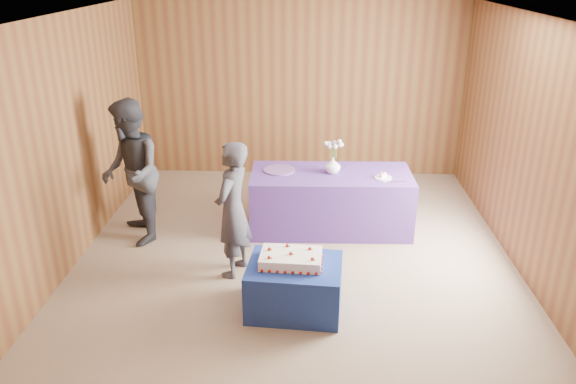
# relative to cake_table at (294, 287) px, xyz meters

# --- Properties ---
(ground) EXTENTS (6.00, 6.00, 0.00)m
(ground) POSITION_rel_cake_table_xyz_m (-0.02, 0.88, -0.25)
(ground) COLOR #86715C
(ground) RESTS_ON ground
(room_shell) EXTENTS (5.04, 6.04, 2.72)m
(room_shell) POSITION_rel_cake_table_xyz_m (-0.02, 0.88, 1.55)
(room_shell) COLOR brown
(room_shell) RESTS_ON ground
(cake_table) EXTENTS (0.96, 0.77, 0.50)m
(cake_table) POSITION_rel_cake_table_xyz_m (0.00, 0.00, 0.00)
(cake_table) COLOR navy
(cake_table) RESTS_ON ground
(serving_table) EXTENTS (2.02, 0.93, 0.75)m
(serving_table) POSITION_rel_cake_table_xyz_m (0.41, 1.85, 0.12)
(serving_table) COLOR #4E338C
(serving_table) RESTS_ON ground
(sheet_cake) EXTENTS (0.64, 0.46, 0.14)m
(sheet_cake) POSITION_rel_cake_table_xyz_m (-0.04, 0.02, 0.30)
(sheet_cake) COLOR white
(sheet_cake) RESTS_ON cake_table
(vase) EXTENTS (0.25, 0.25, 0.20)m
(vase) POSITION_rel_cake_table_xyz_m (0.42, 1.86, 0.60)
(vase) COLOR white
(vase) RESTS_ON serving_table
(flower_spray) EXTENTS (0.25, 0.25, 0.19)m
(flower_spray) POSITION_rel_cake_table_xyz_m (0.42, 1.86, 0.86)
(flower_spray) COLOR #336829
(flower_spray) RESTS_ON vase
(platter) EXTENTS (0.47, 0.47, 0.02)m
(platter) POSITION_rel_cake_table_xyz_m (-0.25, 1.91, 0.51)
(platter) COLOR #6F4B97
(platter) RESTS_ON serving_table
(plate) EXTENTS (0.23, 0.23, 0.01)m
(plate) POSITION_rel_cake_table_xyz_m (1.03, 1.70, 0.51)
(plate) COLOR white
(plate) RESTS_ON serving_table
(cake_slice) EXTENTS (0.08, 0.08, 0.08)m
(cake_slice) POSITION_rel_cake_table_xyz_m (1.03, 1.70, 0.54)
(cake_slice) COLOR white
(cake_slice) RESTS_ON plate
(knife) EXTENTS (0.26, 0.05, 0.00)m
(knife) POSITION_rel_cake_table_xyz_m (1.15, 1.58, 0.50)
(knife) COLOR silver
(knife) RESTS_ON serving_table
(guest_left) EXTENTS (0.51, 0.63, 1.51)m
(guest_left) POSITION_rel_cake_table_xyz_m (-0.68, 0.69, 0.50)
(guest_left) COLOR #373640
(guest_left) RESTS_ON ground
(guest_right) EXTENTS (0.95, 1.05, 1.75)m
(guest_right) POSITION_rel_cake_table_xyz_m (-1.98, 1.43, 0.63)
(guest_right) COLOR #31323A
(guest_right) RESTS_ON ground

